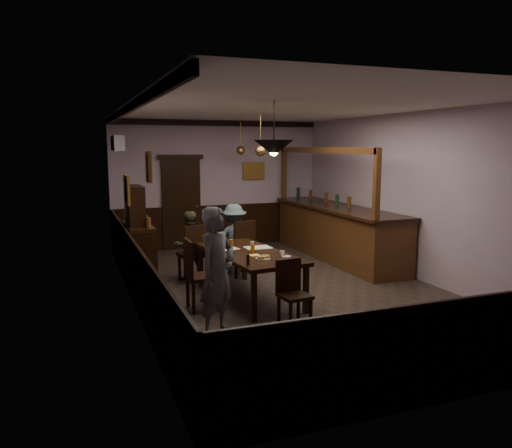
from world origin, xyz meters
name	(u,v)px	position (x,y,z in m)	size (l,w,h in m)	color
room	(286,201)	(0.00, 0.00, 1.50)	(5.01, 8.01, 3.01)	#2D2621
dining_table	(249,256)	(-0.74, -0.24, 0.69)	(1.24, 2.30, 0.75)	black
chair_far_left	(194,251)	(-1.32, 0.97, 0.57)	(0.52, 0.52, 1.04)	black
chair_far_right	(241,246)	(-0.42, 1.07, 0.58)	(0.56, 0.56, 1.05)	black
chair_near	(292,289)	(-0.60, -1.56, 0.48)	(0.42, 0.42, 0.88)	black
chair_side	(197,271)	(-1.65, -0.53, 0.58)	(0.46, 0.46, 1.06)	black
person_standing	(217,272)	(-1.65, -1.60, 0.83)	(0.60, 0.40, 1.65)	#595E66
person_seated_left	(189,245)	(-1.36, 1.25, 0.62)	(0.60, 0.47, 1.24)	#404429
person_seated_right	(234,239)	(-0.47, 1.35, 0.66)	(0.85, 0.49, 1.32)	#4C626D
newspaper_left	(224,249)	(-1.04, 0.08, 0.75)	(0.42, 0.30, 0.01)	silver
newspaper_right	(258,248)	(-0.50, -0.01, 0.75)	(0.42, 0.30, 0.01)	silver
napkin	(255,255)	(-0.74, -0.52, 0.75)	(0.15, 0.15, 0.00)	#F8E35B
saucer	(286,257)	(-0.34, -0.80, 0.76)	(0.15, 0.15, 0.01)	white
coffee_cup	(282,253)	(-0.38, -0.73, 0.80)	(0.08, 0.08, 0.07)	white
pastry_plate	(263,259)	(-0.73, -0.81, 0.76)	(0.22, 0.22, 0.01)	white
pastry_ring_a	(261,257)	(-0.76, -0.83, 0.79)	(0.13, 0.13, 0.04)	#C68C47
pastry_ring_b	(266,256)	(-0.68, -0.79, 0.79)	(0.13, 0.13, 0.04)	#C68C47
soda_can	(253,248)	(-0.69, -0.29, 0.81)	(0.07, 0.07, 0.12)	#FBA215
beer_glass	(231,246)	(-1.01, -0.17, 0.85)	(0.06, 0.06, 0.20)	#BF721E
water_glass	(252,246)	(-0.67, -0.20, 0.82)	(0.06, 0.06, 0.15)	silver
pepper_mill	(248,259)	(-1.04, -1.04, 0.82)	(0.04, 0.04, 0.14)	black
sideboard	(138,242)	(-2.21, 1.58, 0.68)	(0.46, 1.28, 1.69)	black
bar_counter	(337,231)	(1.99, 1.79, 0.60)	(0.98, 4.23, 2.37)	#442912
door_back	(181,205)	(-0.90, 3.95, 1.05)	(0.90, 0.06, 2.10)	black
ac_unit	(118,143)	(-2.38, 2.90, 2.45)	(0.20, 0.85, 0.30)	white
picture_left_small	(148,167)	(-2.46, -1.60, 2.15)	(0.04, 0.28, 0.36)	olive
picture_left_large	(127,189)	(-2.46, 0.80, 1.70)	(0.04, 0.62, 0.48)	olive
picture_back	(254,171)	(0.90, 3.96, 1.80)	(0.55, 0.04, 0.42)	olive
pendant_iron	(274,148)	(-0.65, -1.04, 2.36)	(0.56, 0.56, 0.75)	black
pendant_brass_mid	(260,151)	(0.10, 1.43, 2.30)	(0.20, 0.20, 0.81)	#BF8C3F
pendant_brass_far	(241,150)	(0.30, 3.18, 2.30)	(0.20, 0.20, 0.81)	#BF8C3F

